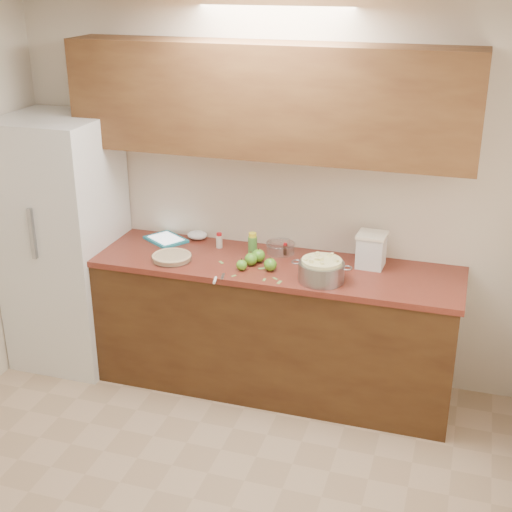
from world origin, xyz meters
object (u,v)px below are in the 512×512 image
(pie, at_px, (172,257))
(tablet, at_px, (166,239))
(colander, at_px, (321,271))
(flour_canister, at_px, (371,250))

(pie, bearing_deg, tablet, 120.03)
(colander, height_order, flour_canister, flour_canister)
(pie, bearing_deg, flour_canister, 13.18)
(tablet, bearing_deg, pie, -26.71)
(flour_canister, bearing_deg, tablet, 178.94)
(colander, xyz_separation_m, flour_canister, (0.26, 0.32, 0.05))
(pie, height_order, flour_canister, flour_canister)
(flour_canister, distance_m, tablet, 1.46)
(colander, relative_size, flour_canister, 1.69)
(colander, distance_m, flour_canister, 0.41)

